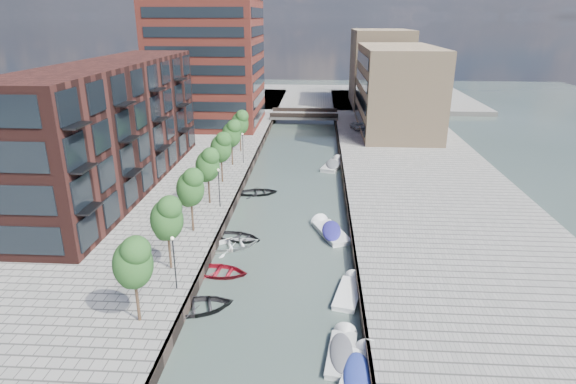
# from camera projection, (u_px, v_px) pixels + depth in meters

# --- Properties ---
(water) EXTENTS (300.00, 300.00, 0.00)m
(water) POSITION_uv_depth(u_px,v_px,m) (297.00, 171.00, 64.83)
(water) COLOR #38473F
(water) RESTS_ON ground
(quay_left) EXTENTS (60.00, 140.00, 1.00)m
(quay_left) POSITION_uv_depth(u_px,v_px,m) (38.00, 162.00, 66.83)
(quay_left) COLOR gray
(quay_left) RESTS_ON ground
(quay_right) EXTENTS (20.00, 140.00, 1.00)m
(quay_right) POSITION_uv_depth(u_px,v_px,m) (417.00, 170.00, 63.70)
(quay_right) COLOR gray
(quay_right) RESTS_ON ground
(quay_wall_left) EXTENTS (0.25, 140.00, 1.00)m
(quay_wall_left) POSITION_uv_depth(u_px,v_px,m) (252.00, 166.00, 65.03)
(quay_wall_left) COLOR #332823
(quay_wall_left) RESTS_ON ground
(quay_wall_right) EXTENTS (0.25, 140.00, 1.00)m
(quay_wall_right) POSITION_uv_depth(u_px,v_px,m) (342.00, 168.00, 64.29)
(quay_wall_right) COLOR #332823
(quay_wall_right) RESTS_ON ground
(far_closure) EXTENTS (80.00, 40.00, 1.00)m
(far_closure) POSITION_uv_depth(u_px,v_px,m) (308.00, 97.00, 120.91)
(far_closure) COLOR gray
(far_closure) RESTS_ON ground
(apartment_block) EXTENTS (8.00, 38.00, 14.00)m
(apartment_block) POSITION_uv_depth(u_px,v_px,m) (115.00, 126.00, 53.92)
(apartment_block) COLOR black
(apartment_block) RESTS_ON quay_left
(tower) EXTENTS (18.00, 18.00, 30.00)m
(tower) POSITION_uv_depth(u_px,v_px,m) (207.00, 38.00, 83.81)
(tower) COLOR maroon
(tower) RESTS_ON quay_left
(tan_block_near) EXTENTS (12.00, 25.00, 14.00)m
(tan_block_near) POSITION_uv_depth(u_px,v_px,m) (397.00, 89.00, 81.75)
(tan_block_near) COLOR tan
(tan_block_near) RESTS_ON quay_right
(tan_block_far) EXTENTS (12.00, 20.00, 16.00)m
(tan_block_far) POSITION_uv_depth(u_px,v_px,m) (380.00, 68.00, 105.78)
(tan_block_far) COLOR tan
(tan_block_far) RESTS_ON quay_right
(bridge) EXTENTS (13.00, 6.00, 1.30)m
(bridge) POSITION_uv_depth(u_px,v_px,m) (304.00, 115.00, 94.36)
(bridge) COLOR gray
(bridge) RESTS_ON ground
(tree_0) EXTENTS (2.50, 2.50, 5.95)m
(tree_0) POSITION_uv_depth(u_px,v_px,m) (133.00, 261.00, 29.77)
(tree_0) COLOR #382619
(tree_0) RESTS_ON quay_left
(tree_1) EXTENTS (2.50, 2.50, 5.95)m
(tree_1) POSITION_uv_depth(u_px,v_px,m) (167.00, 217.00, 36.34)
(tree_1) COLOR #382619
(tree_1) RESTS_ON quay_left
(tree_2) EXTENTS (2.50, 2.50, 5.95)m
(tree_2) POSITION_uv_depth(u_px,v_px,m) (190.00, 186.00, 42.90)
(tree_2) COLOR #382619
(tree_2) RESTS_ON quay_left
(tree_3) EXTENTS (2.50, 2.50, 5.95)m
(tree_3) POSITION_uv_depth(u_px,v_px,m) (208.00, 164.00, 49.46)
(tree_3) COLOR #382619
(tree_3) RESTS_ON quay_left
(tree_4) EXTENTS (2.50, 2.50, 5.95)m
(tree_4) POSITION_uv_depth(u_px,v_px,m) (221.00, 147.00, 56.02)
(tree_4) COLOR #382619
(tree_4) RESTS_ON quay_left
(tree_5) EXTENTS (2.50, 2.50, 5.95)m
(tree_5) POSITION_uv_depth(u_px,v_px,m) (231.00, 133.00, 62.59)
(tree_5) COLOR #382619
(tree_5) RESTS_ON quay_left
(tree_6) EXTENTS (2.50, 2.50, 5.95)m
(tree_6) POSITION_uv_depth(u_px,v_px,m) (240.00, 122.00, 69.15)
(tree_6) COLOR #382619
(tree_6) RESTS_ON quay_left
(lamp_0) EXTENTS (0.24, 0.24, 4.12)m
(lamp_0) POSITION_uv_depth(u_px,v_px,m) (174.00, 257.00, 34.06)
(lamp_0) COLOR black
(lamp_0) RESTS_ON quay_left
(lamp_1) EXTENTS (0.24, 0.24, 4.12)m
(lamp_1) POSITION_uv_depth(u_px,v_px,m) (219.00, 184.00, 49.06)
(lamp_1) COLOR black
(lamp_1) RESTS_ON quay_left
(lamp_2) EXTENTS (0.24, 0.24, 4.12)m
(lamp_2) POSITION_uv_depth(u_px,v_px,m) (243.00, 145.00, 64.06)
(lamp_2) COLOR black
(lamp_2) RESTS_ON quay_left
(sloop_0) EXTENTS (6.00, 5.05, 1.06)m
(sloop_0) POSITION_uv_depth(u_px,v_px,m) (198.00, 310.00, 34.05)
(sloop_0) COLOR black
(sloop_0) RESTS_ON ground
(sloop_1) EXTENTS (5.02, 4.18, 0.89)m
(sloop_1) POSITION_uv_depth(u_px,v_px,m) (239.00, 239.00, 44.85)
(sloop_1) COLOR black
(sloop_1) RESTS_ON ground
(sloop_2) EXTENTS (4.95, 3.82, 0.95)m
(sloop_2) POSITION_uv_depth(u_px,v_px,m) (220.00, 274.00, 38.77)
(sloop_2) COLOR maroon
(sloop_2) RESTS_ON ground
(sloop_3) EXTENTS (5.79, 5.09, 1.00)m
(sloop_3) POSITION_uv_depth(u_px,v_px,m) (233.00, 247.00, 43.33)
(sloop_3) COLOR white
(sloop_3) RESTS_ON ground
(sloop_4) EXTENTS (5.00, 3.97, 0.93)m
(sloop_4) POSITION_uv_depth(u_px,v_px,m) (259.00, 194.00, 56.34)
(sloop_4) COLOR black
(sloop_4) RESTS_ON ground
(motorboat_0) EXTENTS (3.42, 5.94, 1.88)m
(motorboat_0) POSITION_uv_depth(u_px,v_px,m) (361.00, 377.00, 27.40)
(motorboat_0) COLOR white
(motorboat_0) RESTS_ON ground
(motorboat_1) EXTENTS (2.21, 4.82, 1.55)m
(motorboat_1) POSITION_uv_depth(u_px,v_px,m) (342.00, 351.00, 29.61)
(motorboat_1) COLOR silver
(motorboat_1) RESTS_ON ground
(motorboat_2) EXTENTS (2.70, 5.04, 1.60)m
(motorboat_2) POSITION_uv_depth(u_px,v_px,m) (350.00, 291.00, 36.26)
(motorboat_2) COLOR white
(motorboat_2) RESTS_ON ground
(motorboat_3) EXTENTS (3.91, 5.94, 1.88)m
(motorboat_3) POSITION_uv_depth(u_px,v_px,m) (329.00, 231.00, 46.10)
(motorboat_3) COLOR silver
(motorboat_3) RESTS_ON ground
(motorboat_4) EXTENTS (3.54, 6.03, 1.90)m
(motorboat_4) POSITION_uv_depth(u_px,v_px,m) (333.00, 165.00, 66.58)
(motorboat_4) COLOR #B8B8B6
(motorboat_4) RESTS_ON ground
(car) EXTENTS (2.51, 3.90, 1.24)m
(car) POSITION_uv_depth(u_px,v_px,m) (357.00, 126.00, 83.96)
(car) COLOR #9D9FA1
(car) RESTS_ON quay_right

